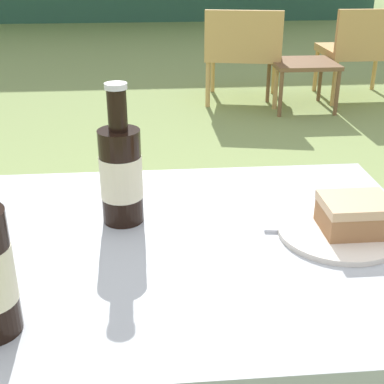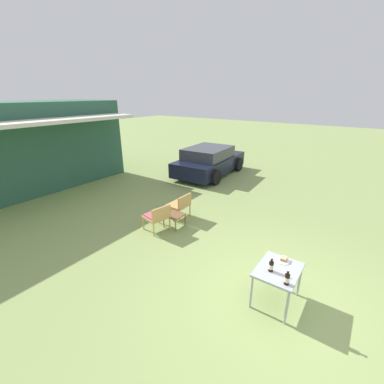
% 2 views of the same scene
% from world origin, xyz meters
% --- Properties ---
extents(ground_plane, '(60.00, 60.00, 0.00)m').
position_xyz_m(ground_plane, '(0.00, 0.00, 0.00)').
color(ground_plane, '#8CA35B').
extents(parked_car, '(3.98, 2.20, 1.26)m').
position_xyz_m(parked_car, '(5.92, 5.04, 0.61)').
color(parked_car, black).
rests_on(parked_car, ground_plane).
extents(wicker_chair_cushioned, '(0.68, 0.64, 0.74)m').
position_xyz_m(wicker_chair_cushioned, '(0.70, 3.43, 0.43)').
color(wicker_chair_cushioned, tan).
rests_on(wicker_chair_cushioned, ground_plane).
extents(wicker_chair_plain, '(0.58, 0.54, 0.74)m').
position_xyz_m(wicker_chair_plain, '(1.66, 3.41, 0.43)').
color(wicker_chair_plain, tan).
rests_on(wicker_chair_plain, ground_plane).
extents(garden_side_table, '(0.48, 0.47, 0.37)m').
position_xyz_m(garden_side_table, '(1.12, 3.19, 0.32)').
color(garden_side_table, brown).
rests_on(garden_side_table, ground_plane).
extents(patio_table, '(0.85, 0.67, 0.69)m').
position_xyz_m(patio_table, '(0.00, 0.00, 0.62)').
color(patio_table, '#9EA3A8').
rests_on(patio_table, ground_plane).
extents(cake_on_plate, '(0.22, 0.22, 0.07)m').
position_xyz_m(cake_on_plate, '(0.27, -0.00, 0.72)').
color(cake_on_plate, silver).
rests_on(cake_on_plate, patio_table).
extents(cola_bottle_near, '(0.08, 0.08, 0.26)m').
position_xyz_m(cola_bottle_near, '(-0.13, 0.09, 0.79)').
color(cola_bottle_near, black).
rests_on(cola_bottle_near, patio_table).
extents(cola_bottle_far, '(0.08, 0.08, 0.26)m').
position_xyz_m(cola_bottle_far, '(-0.30, -0.22, 0.79)').
color(cola_bottle_far, black).
rests_on(cola_bottle_far, patio_table).
extents(fork, '(0.18, 0.04, 0.01)m').
position_xyz_m(fork, '(0.22, 0.01, 0.69)').
color(fork, silver).
rests_on(fork, patio_table).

